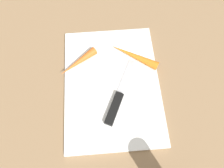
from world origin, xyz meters
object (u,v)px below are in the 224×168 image
Objects in this scene: knife at (115,104)px; carrot_short at (78,62)px; cutting_board at (112,85)px; carrot_long at (134,56)px.

carrot_short is at bearing 60.83° from knife.
knife is 0.16m from carrot_short.
carrot_long is (0.08, -0.07, 0.02)m from cutting_board.
carrot_short is (-0.01, 0.16, -0.00)m from carrot_long.
cutting_board is 0.12m from carrot_short.
carrot_long is at bearing -42.06° from cutting_board.
knife is 1.58× the size of carrot_short.
carrot_short is at bearing 35.12° from carrot_long.
cutting_board is 1.90× the size of knife.
cutting_board is at bearing 80.31° from carrot_long.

